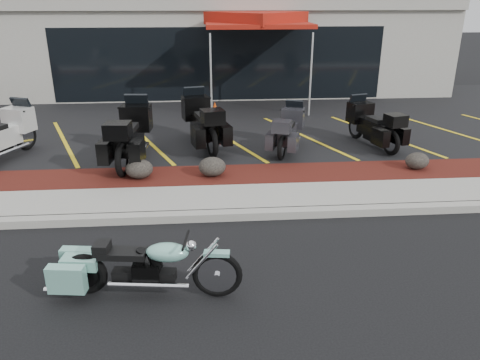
{
  "coord_description": "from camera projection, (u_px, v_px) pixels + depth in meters",
  "views": [
    {
      "loc": [
        -0.62,
        -6.87,
        3.86
      ],
      "look_at": [
        0.02,
        1.2,
        0.65
      ],
      "focal_mm": 35.0,
      "sensor_mm": 36.0,
      "label": 1
    }
  ],
  "objects": [
    {
      "name": "upper_lot",
      "position": [
        223.0,
        118.0,
        15.4
      ],
      "size": [
        26.0,
        9.6,
        0.15
      ],
      "primitive_type": "cube",
      "color": "black",
      "rests_on": "ground"
    },
    {
      "name": "sidewalk",
      "position": [
        238.0,
        199.0,
        9.29
      ],
      "size": [
        24.0,
        1.2,
        0.15
      ],
      "primitive_type": "cube",
      "color": "gray",
      "rests_on": "ground"
    },
    {
      "name": "curb",
      "position": [
        240.0,
        215.0,
        8.64
      ],
      "size": [
        24.0,
        0.25,
        0.15
      ],
      "primitive_type": "cube",
      "color": "gray",
      "rests_on": "ground"
    },
    {
      "name": "dealership_building",
      "position": [
        216.0,
        40.0,
        20.5
      ],
      "size": [
        18.0,
        8.16,
        4.0
      ],
      "color": "gray",
      "rests_on": "ground"
    },
    {
      "name": "hero_cruiser",
      "position": [
        217.0,
        268.0,
        6.26
      ],
      "size": [
        2.63,
        0.97,
        0.9
      ],
      "primitive_type": null,
      "rotation": [
        0.0,
        0.0,
        -0.13
      ],
      "color": "#7ABEAD",
      "rests_on": "ground"
    },
    {
      "name": "touring_white",
      "position": [
        24.0,
        124.0,
        11.77
      ],
      "size": [
        1.71,
        2.49,
        1.35
      ],
      "primitive_type": null,
      "rotation": [
        0.0,
        0.0,
        1.18
      ],
      "color": "silver",
      "rests_on": "upper_lot"
    },
    {
      "name": "boulder_mid",
      "position": [
        212.0,
        167.0,
        10.18
      ],
      "size": [
        0.6,
        0.5,
        0.42
      ],
      "primitive_type": "ellipsoid",
      "color": "black",
      "rests_on": "mulch_bed"
    },
    {
      "name": "mulch_bed",
      "position": [
        234.0,
        177.0,
        10.4
      ],
      "size": [
        24.0,
        1.2,
        0.16
      ],
      "primitive_type": "cube",
      "color": "#3A130D",
      "rests_on": "ground"
    },
    {
      "name": "touring_black_rear",
      "position": [
        357.0,
        116.0,
        12.74
      ],
      "size": [
        1.35,
        2.27,
        1.24
      ],
      "primitive_type": null,
      "rotation": [
        0.0,
        0.0,
        1.84
      ],
      "color": "black",
      "rests_on": "upper_lot"
    },
    {
      "name": "touring_grey",
      "position": [
        294.0,
        122.0,
        12.37
      ],
      "size": [
        1.44,
        2.14,
        1.16
      ],
      "primitive_type": null,
      "rotation": [
        0.0,
        0.0,
        1.2
      ],
      "color": "#2A292E",
      "rests_on": "upper_lot"
    },
    {
      "name": "popup_canopy",
      "position": [
        256.0,
        21.0,
        15.73
      ],
      "size": [
        3.67,
        3.67,
        3.19
      ],
      "rotation": [
        0.0,
        0.0,
        -0.08
      ],
      "color": "silver",
      "rests_on": "upper_lot"
    },
    {
      "name": "boulder_right",
      "position": [
        417.0,
        161.0,
        10.61
      ],
      "size": [
        0.53,
        0.44,
        0.38
      ],
      "primitive_type": "ellipsoid",
      "color": "black",
      "rests_on": "mulch_bed"
    },
    {
      "name": "touring_black_mid",
      "position": [
        195.0,
        113.0,
        12.76
      ],
      "size": [
        1.5,
        2.61,
        1.43
      ],
      "primitive_type": null,
      "rotation": [
        0.0,
        0.0,
        1.82
      ],
      "color": "black",
      "rests_on": "upper_lot"
    },
    {
      "name": "boulder_left",
      "position": [
        139.0,
        169.0,
        10.06
      ],
      "size": [
        0.59,
        0.49,
        0.42
      ],
      "primitive_type": "ellipsoid",
      "color": "black",
      "rests_on": "mulch_bed"
    },
    {
      "name": "ground",
      "position": [
        245.0,
        242.0,
        7.83
      ],
      "size": [
        90.0,
        90.0,
        0.0
      ],
      "primitive_type": "plane",
      "color": "black",
      "rests_on": "ground"
    },
    {
      "name": "touring_black_front",
      "position": [
        138.0,
        123.0,
        11.69
      ],
      "size": [
        1.17,
        2.58,
        1.46
      ],
      "primitive_type": null,
      "rotation": [
        0.0,
        0.0,
        1.48
      ],
      "color": "black",
      "rests_on": "upper_lot"
    },
    {
      "name": "traffic_cone",
      "position": [
        215.0,
        109.0,
        15.28
      ],
      "size": [
        0.35,
        0.35,
        0.46
      ],
      "primitive_type": "cone",
      "rotation": [
        0.0,
        0.0,
        -0.12
      ],
      "color": "#CB3E06",
      "rests_on": "upper_lot"
    }
  ]
}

